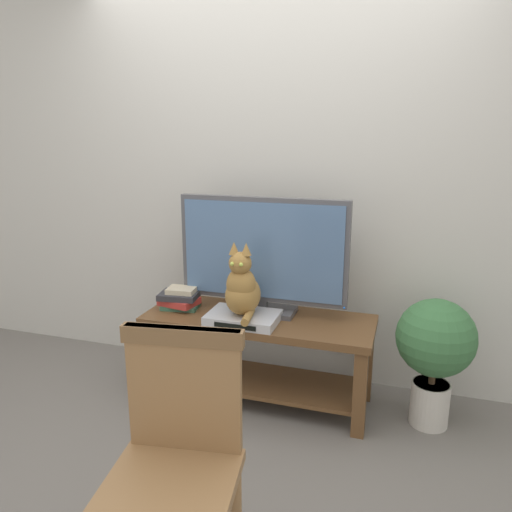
# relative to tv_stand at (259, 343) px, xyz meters

# --- Properties ---
(ground_plane) EXTENTS (12.00, 12.00, 0.00)m
(ground_plane) POSITION_rel_tv_stand_xyz_m (-0.01, -0.60, -0.37)
(ground_plane) COLOR slate
(back_wall) EXTENTS (7.00, 0.12, 2.80)m
(back_wall) POSITION_rel_tv_stand_xyz_m (-0.01, 0.47, 1.03)
(back_wall) COLOR beige
(back_wall) RESTS_ON ground
(tv_stand) EXTENTS (1.35, 0.50, 0.54)m
(tv_stand) POSITION_rel_tv_stand_xyz_m (0.00, 0.00, 0.00)
(tv_stand) COLOR brown
(tv_stand) RESTS_ON ground
(tv) EXTENTS (1.01, 0.20, 0.70)m
(tv) POSITION_rel_tv_stand_xyz_m (0.00, 0.08, 0.53)
(tv) COLOR #4C4C51
(tv) RESTS_ON tv_stand
(media_box) EXTENTS (0.40, 0.28, 0.05)m
(media_box) POSITION_rel_tv_stand_xyz_m (-0.06, -0.11, 0.19)
(media_box) COLOR #BCBCC1
(media_box) RESTS_ON tv_stand
(cat) EXTENTS (0.20, 0.31, 0.43)m
(cat) POSITION_rel_tv_stand_xyz_m (-0.06, -0.12, 0.38)
(cat) COLOR olive
(cat) RESTS_ON media_box
(wooden_chair) EXTENTS (0.47, 0.48, 0.97)m
(wooden_chair) POSITION_rel_tv_stand_xyz_m (0.13, -1.34, 0.20)
(wooden_chair) COLOR olive
(wooden_chair) RESTS_ON ground
(book_stack) EXTENTS (0.25, 0.21, 0.13)m
(book_stack) POSITION_rel_tv_stand_xyz_m (-0.51, -0.01, 0.23)
(book_stack) COLOR #38664C
(book_stack) RESTS_ON tv_stand
(potted_plant) EXTENTS (0.42, 0.42, 0.73)m
(potted_plant) POSITION_rel_tv_stand_xyz_m (0.99, 0.03, 0.10)
(potted_plant) COLOR beige
(potted_plant) RESTS_ON ground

